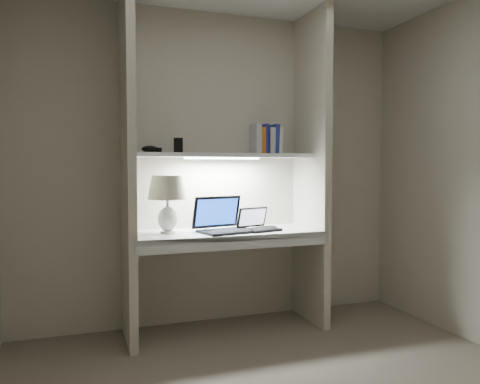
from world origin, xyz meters
name	(u,v)px	position (x,y,z in m)	size (l,w,h in m)	color
back_wall	(216,168)	(0.00, 1.50, 1.25)	(3.20, 0.01, 2.50)	beige
alcove_panel_left	(128,168)	(-0.73, 1.23, 1.25)	(0.06, 0.55, 2.50)	beige
alcove_panel_right	(311,168)	(0.73, 1.23, 1.25)	(0.06, 0.55, 2.50)	beige
desk	(226,233)	(0.00, 1.23, 0.75)	(1.40, 0.55, 0.04)	white
desk_apron	(237,242)	(0.00, 0.96, 0.72)	(1.46, 0.03, 0.10)	silver
shelf	(222,155)	(0.00, 1.32, 1.35)	(1.40, 0.36, 0.03)	silver
strip_light	(222,158)	(0.00, 1.32, 1.33)	(0.60, 0.04, 0.01)	white
table_lamp	(167,194)	(-0.45, 1.24, 1.06)	(0.29, 0.29, 0.43)	white
laptop_main	(223,224)	(-0.03, 1.20, 0.83)	(0.46, 0.42, 0.27)	black
laptop_netbook	(258,225)	(0.24, 1.18, 0.81)	(0.33, 0.30, 0.17)	black
speaker	(258,219)	(0.33, 1.40, 0.84)	(0.09, 0.07, 0.13)	silver
mouse	(208,231)	(-0.16, 1.17, 0.79)	(0.09, 0.05, 0.03)	black
cable_coil	(270,227)	(0.39, 1.27, 0.78)	(0.11, 0.11, 0.01)	black
sticky_note	(174,231)	(-0.39, 1.32, 0.77)	(0.07, 0.07, 0.00)	yellow
book_row	(266,140)	(0.41, 1.42, 1.48)	(0.23, 0.16, 0.25)	white
shelf_box	(178,146)	(-0.34, 1.35, 1.42)	(0.07, 0.05, 0.12)	black
shelf_gadget	(150,149)	(-0.55, 1.38, 1.39)	(0.13, 0.09, 0.06)	black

